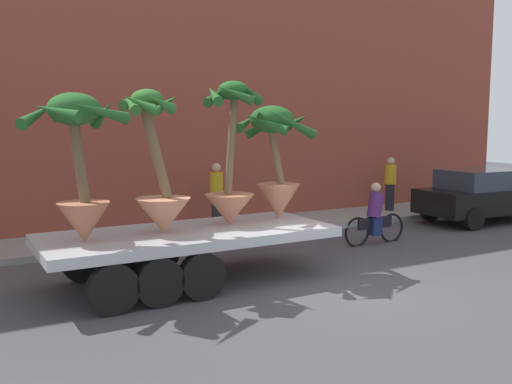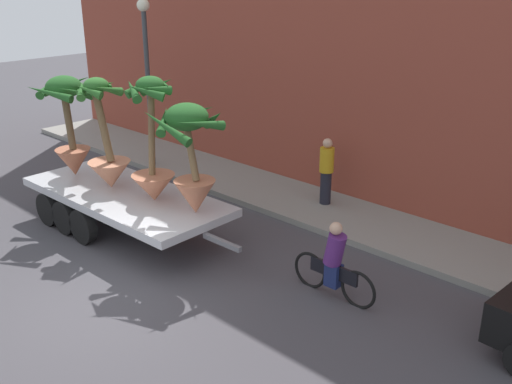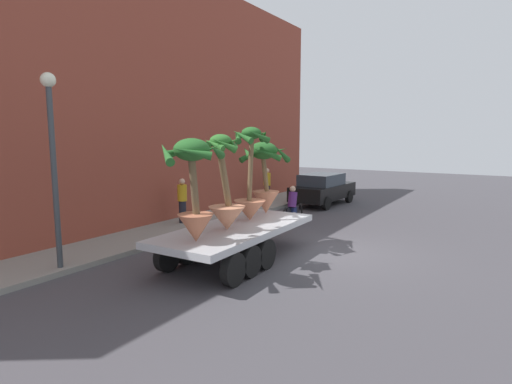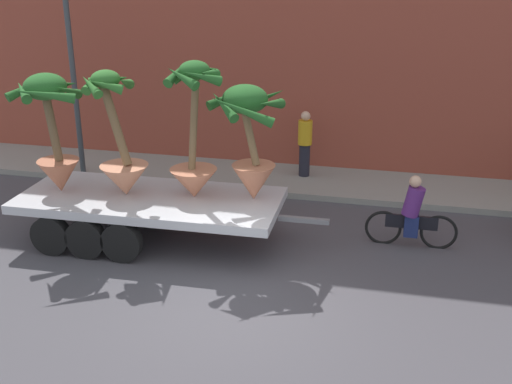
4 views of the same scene
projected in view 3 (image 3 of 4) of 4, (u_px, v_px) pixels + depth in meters
The scene contains 13 objects.
ground_plane at pixel (338, 252), 12.45m from camera, with size 60.00×60.00×0.00m, color #423F44.
sidewalk at pixel (185, 226), 15.65m from camera, with size 24.00×2.20×0.15m, color gray.
building_facade at pixel (148, 97), 15.88m from camera, with size 24.00×1.20×9.89m, color brown.
flatbed_trailer at pixel (232, 236), 11.25m from camera, with size 6.34×2.32×0.98m.
potted_palm_rear at pixel (225, 195), 10.81m from camera, with size 1.25×1.03×2.53m.
potted_palm_middle at pixel (250, 183), 12.15m from camera, with size 1.17×1.21×2.75m.
potted_palm_front at pixel (194, 187), 9.56m from camera, with size 1.73×1.75×2.44m.
potted_palm_extra at pixel (265, 175), 13.12m from camera, with size 1.60×1.62×2.30m.
cyclist at pixel (292, 207), 16.36m from camera, with size 1.84×0.34×1.54m.
parked_car at pixel (323, 188), 20.85m from camera, with size 4.30×2.04×1.58m.
pedestrian_near_gate at pixel (267, 184), 20.73m from camera, with size 0.36×0.36×1.71m.
pedestrian_far_left at pixel (182, 200), 15.79m from camera, with size 0.36×0.36×1.71m.
street_lamp at pixel (52, 146), 10.11m from camera, with size 0.36×0.36×4.83m.
Camera 3 is at (-11.56, -4.33, 3.47)m, focal length 29.00 mm.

